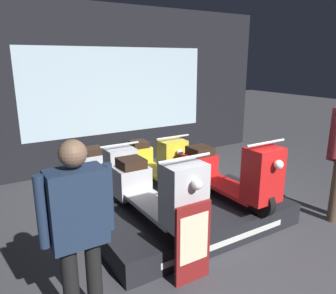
# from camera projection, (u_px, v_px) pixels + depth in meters

# --- Properties ---
(ground_plane) EXTENTS (30.00, 30.00, 0.00)m
(ground_plane) POSITION_uv_depth(u_px,v_px,m) (269.00, 258.00, 3.69)
(ground_plane) COLOR #38383D
(shop_wall_back) EXTENTS (7.02, 0.09, 3.20)m
(shop_wall_back) POSITION_uv_depth(u_px,v_px,m) (119.00, 88.00, 6.63)
(shop_wall_back) COLOR black
(shop_wall_back) RESTS_ON ground_plane
(display_platform) EXTENTS (2.57, 1.40, 0.29)m
(display_platform) POSITION_uv_depth(u_px,v_px,m) (192.00, 217.00, 4.35)
(display_platform) COLOR black
(display_platform) RESTS_ON ground_plane
(scooter_display_left) EXTENTS (0.62, 1.74, 0.95)m
(scooter_display_left) POSITION_uv_depth(u_px,v_px,m) (155.00, 190.00, 3.89)
(scooter_display_left) COLOR black
(scooter_display_left) RESTS_ON display_platform
(scooter_display_right) EXTENTS (0.62, 1.74, 0.95)m
(scooter_display_right) POSITION_uv_depth(u_px,v_px,m) (229.00, 173.00, 4.48)
(scooter_display_right) COLOR black
(scooter_display_right) RESTS_ON display_platform
(scooter_backrow_0) EXTENTS (0.62, 1.74, 0.95)m
(scooter_backrow_0) POSITION_uv_depth(u_px,v_px,m) (107.00, 169.00, 5.53)
(scooter_backrow_0) COLOR black
(scooter_backrow_0) RESTS_ON ground_plane
(scooter_backrow_1) EXTENTS (0.62, 1.74, 0.95)m
(scooter_backrow_1) POSITION_uv_depth(u_px,v_px,m) (155.00, 160.00, 6.01)
(scooter_backrow_1) COLOR black
(scooter_backrow_1) RESTS_ON ground_plane
(person_left_browsing) EXTENTS (0.59, 0.24, 1.61)m
(person_left_browsing) POSITION_uv_depth(u_px,v_px,m) (78.00, 223.00, 2.53)
(person_left_browsing) COLOR black
(person_left_browsing) RESTS_ON ground_plane
(price_sign_board) EXTENTS (0.40, 0.04, 0.84)m
(price_sign_board) POSITION_uv_depth(u_px,v_px,m) (193.00, 243.00, 3.21)
(price_sign_board) COLOR maroon
(price_sign_board) RESTS_ON ground_plane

